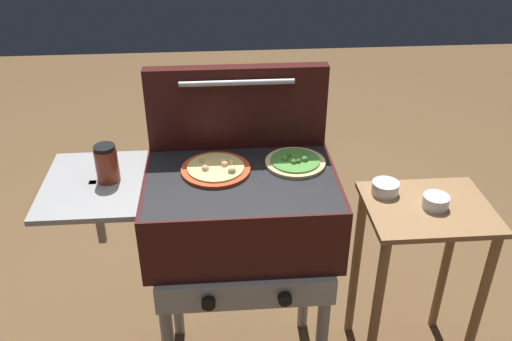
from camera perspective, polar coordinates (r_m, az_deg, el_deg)
The scene contains 8 objects.
grill at distance 1.88m, azimuth -1.94°, elevation -4.45°, with size 0.96×0.53×0.90m.
grill_lid_open at distance 1.92m, azimuth -1.99°, elevation 6.58°, with size 0.63×0.08×0.30m.
pizza_veggie at distance 1.87m, azimuth 4.09°, elevation 0.90°, with size 0.21×0.21×0.03m.
pizza_cheese at distance 1.83m, azimuth -4.16°, elevation 0.17°, with size 0.23×0.23×0.04m.
sauce_jar at distance 1.81m, azimuth -15.25°, elevation 0.70°, with size 0.07×0.07×0.13m.
prep_table at distance 2.14m, azimuth 16.66°, elevation -8.26°, with size 0.44×0.36×0.75m.
topping_bowl_near at distance 2.04m, azimuth 13.28°, elevation -1.80°, with size 0.10×0.10×0.04m.
topping_bowl_far at distance 2.01m, azimuth 18.16°, elevation -3.12°, with size 0.09×0.09×0.04m.
Camera 1 is at (-0.07, -1.54, 1.84)m, focal length 38.49 mm.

